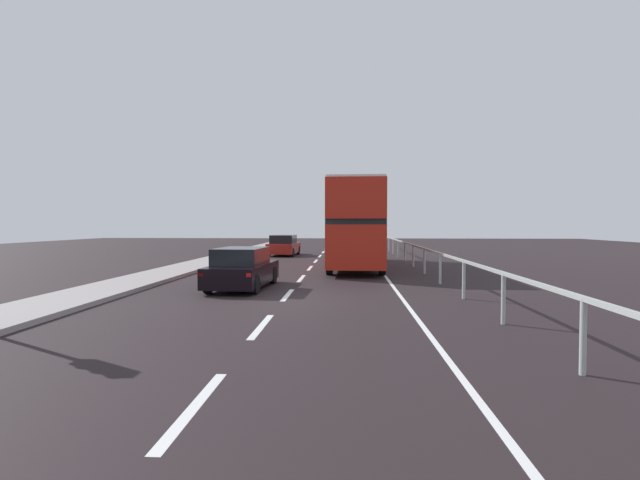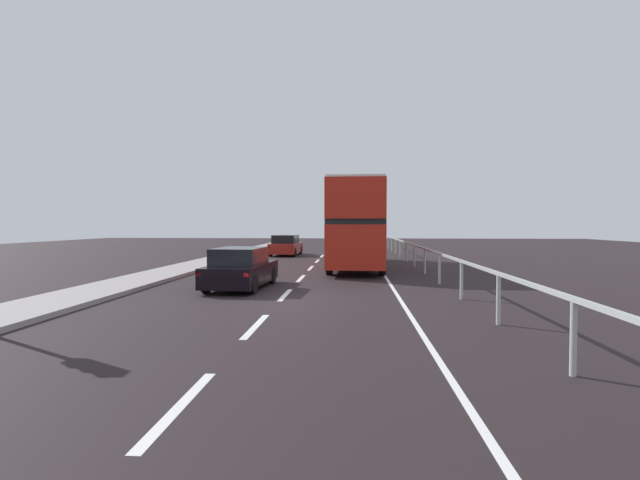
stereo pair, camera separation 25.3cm
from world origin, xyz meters
The scene contains 7 objects.
ground_plane centered at (0.00, 0.00, -0.05)m, with size 75.95×120.00×0.10m, color black.
near_sidewalk_kerb centered at (-6.15, 0.00, 0.07)m, with size 2.19×80.00×0.14m, color gray.
lane_paint_markings centered at (2.07, 8.38, 0.00)m, with size 3.69×46.00×0.01m.
bridge_side_railing centered at (5.38, 9.00, 0.95)m, with size 0.10×42.00×1.18m.
double_decker_bus_red centered at (2.36, 10.70, 2.30)m, with size 2.80×11.28×4.29m.
hatchback_car_near centered at (-1.77, 2.17, 0.68)m, with size 1.96×4.13×1.43m.
sedan_car_ahead centered at (-2.65, 19.36, 0.70)m, with size 2.01×4.27×1.47m.
Camera 2 is at (2.12, -13.76, 2.25)m, focal length 25.99 mm.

